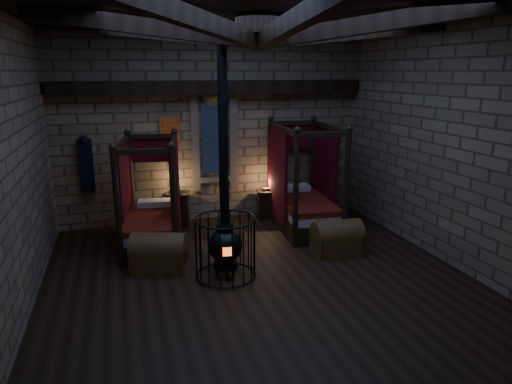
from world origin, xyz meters
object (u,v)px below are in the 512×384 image
object	(u,v)px
bed_right	(303,203)
trunk_left	(159,253)
stove	(225,242)
trunk_right	(337,238)
bed_left	(152,220)

from	to	relation	value
bed_right	trunk_left	xyz separation A→B (m)	(-3.29, -1.39, -0.26)
stove	bed_right	bearing A→B (deg)	48.24
bed_right	trunk_right	world-z (taller)	bed_right
trunk_left	bed_left	bearing A→B (deg)	108.40
stove	trunk_left	bearing A→B (deg)	155.24
trunk_right	stove	distance (m)	2.34
trunk_right	bed_right	bearing A→B (deg)	92.82
bed_right	trunk_left	distance (m)	3.58
bed_right	trunk_left	bearing A→B (deg)	-152.19
bed_right	stove	size ratio (longest dim) A/B	0.56
bed_right	stove	world-z (taller)	stove
bed_left	bed_right	world-z (taller)	bed_right
bed_left	stove	bearing A→B (deg)	-52.38
trunk_left	stove	bearing A→B (deg)	-12.79
bed_left	stove	distance (m)	2.18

